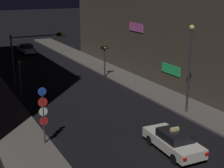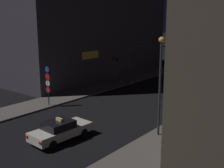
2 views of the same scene
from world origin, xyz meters
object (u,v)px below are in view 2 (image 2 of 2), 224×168
at_px(taxi, 60,130).
at_px(traffic_light_left_kerb, 115,67).
at_px(sign_pole_left, 48,83).
at_px(traffic_light_right_kerb, 212,73).
at_px(traffic_light_overhead, 142,55).
at_px(street_lamp_near_block, 160,76).

bearing_deg(taxi, traffic_light_left_kerb, 113.75).
bearing_deg(taxi, sign_pole_left, 146.32).
relative_size(traffic_light_left_kerb, traffic_light_right_kerb, 1.05).
relative_size(taxi, sign_pole_left, 1.22).
distance_m(taxi, traffic_light_left_kerb, 15.23).
height_order(traffic_light_overhead, traffic_light_left_kerb, traffic_light_overhead).
xyz_separation_m(traffic_light_left_kerb, traffic_light_right_kerb, (10.08, 3.71, -0.12)).
bearing_deg(sign_pole_left, taxi, -33.68).
bearing_deg(traffic_light_overhead, traffic_light_right_kerb, 7.13).
xyz_separation_m(traffic_light_overhead, street_lamp_near_block, (9.06, -11.76, 0.36)).
distance_m(traffic_light_overhead, street_lamp_near_block, 14.85).
bearing_deg(traffic_light_right_kerb, traffic_light_left_kerb, -159.80).
distance_m(traffic_light_right_kerb, sign_pole_left, 16.89).
relative_size(traffic_light_overhead, traffic_light_left_kerb, 1.44).
distance_m(sign_pole_left, street_lamp_near_block, 11.95).
bearing_deg(street_lamp_near_block, traffic_light_left_kerb, 140.72).
xyz_separation_m(taxi, traffic_light_overhead, (-4.06, 16.51, 3.34)).
distance_m(traffic_light_right_kerb, street_lamp_near_block, 12.93).
height_order(traffic_light_overhead, street_lamp_near_block, street_lamp_near_block).
relative_size(traffic_light_overhead, sign_pole_left, 1.50).
height_order(taxi, traffic_light_left_kerb, traffic_light_left_kerb).
distance_m(taxi, sign_pole_left, 8.27).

